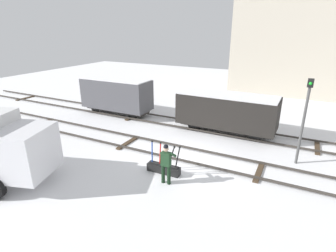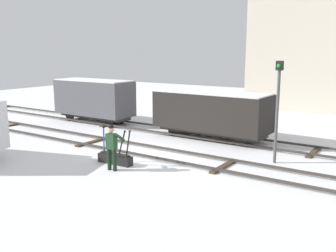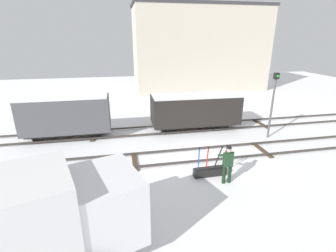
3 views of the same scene
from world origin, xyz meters
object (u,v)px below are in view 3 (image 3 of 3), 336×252
signal_post (273,99)px  freight_car_far_end (195,110)px  switch_lever_frame (210,170)px  rail_worker (228,162)px  freight_car_back_track (66,115)px  delivery_truck (15,227)px

signal_post → freight_car_far_end: bearing=149.7°
switch_lever_frame → rail_worker: size_ratio=0.90×
rail_worker → freight_car_far_end: size_ratio=0.30×
switch_lever_frame → freight_car_back_track: bearing=138.1°
switch_lever_frame → freight_car_far_end: (1.10, 6.01, 1.12)m
rail_worker → delivery_truck: 7.68m
delivery_truck → signal_post: size_ratio=1.56×
switch_lever_frame → rail_worker: bearing=-56.4°
switch_lever_frame → signal_post: (5.18, 3.63, 2.20)m
switch_lever_frame → freight_car_back_track: (-7.05, 6.01, 1.25)m
rail_worker → freight_car_back_track: (-7.53, 6.69, 0.51)m
freight_car_far_end → delivery_truck: bearing=-126.2°
delivery_truck → signal_post: 13.90m
delivery_truck → freight_car_far_end: 12.49m
freight_car_far_end → rail_worker: bearing=-94.3°
signal_post → freight_car_back_track: size_ratio=0.78×
rail_worker → freight_car_back_track: bearing=137.0°
delivery_truck → signal_post: signal_post is taller
delivery_truck → freight_car_back_track: size_ratio=1.22×
freight_car_far_end → freight_car_back_track: 8.16m
rail_worker → freight_car_back_track: 10.09m
rail_worker → delivery_truck: size_ratio=0.28×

